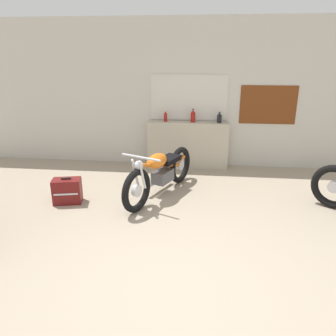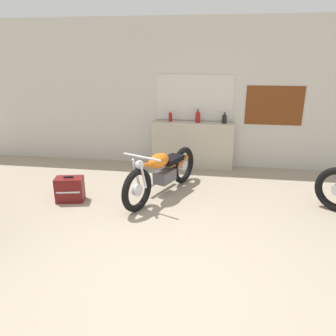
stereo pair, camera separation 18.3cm
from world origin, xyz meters
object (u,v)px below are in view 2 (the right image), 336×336
object	(u,v)px
bottle_left_center	(198,117)
bottle_leftmost	(170,117)
bottle_center	(224,118)
hard_case_darkred	(70,189)
motorcycle_orange	(162,172)

from	to	relation	value
bottle_left_center	bottle_leftmost	bearing A→B (deg)	178.40
bottle_left_center	bottle_center	distance (m)	0.50
bottle_center	hard_case_darkred	distance (m)	3.09
bottle_leftmost	motorcycle_orange	xyz separation A→B (m)	(0.09, -1.49, -0.60)
hard_case_darkred	bottle_center	bearing A→B (deg)	39.51
bottle_left_center	hard_case_darkred	xyz separation A→B (m)	(-1.80, -1.90, -0.82)
bottle_leftmost	motorcycle_orange	distance (m)	1.61
bottle_left_center	hard_case_darkred	size ratio (longest dim) A/B	0.56
bottle_left_center	motorcycle_orange	bearing A→B (deg)	-106.71
bottle_leftmost	hard_case_darkred	bearing A→B (deg)	-123.60
bottle_center	bottle_leftmost	bearing A→B (deg)	179.27
bottle_left_center	hard_case_darkred	world-z (taller)	bottle_left_center
hard_case_darkred	bottle_leftmost	bearing A→B (deg)	56.40
bottle_leftmost	bottle_left_center	bearing A→B (deg)	-1.60
bottle_left_center	hard_case_darkred	distance (m)	2.75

